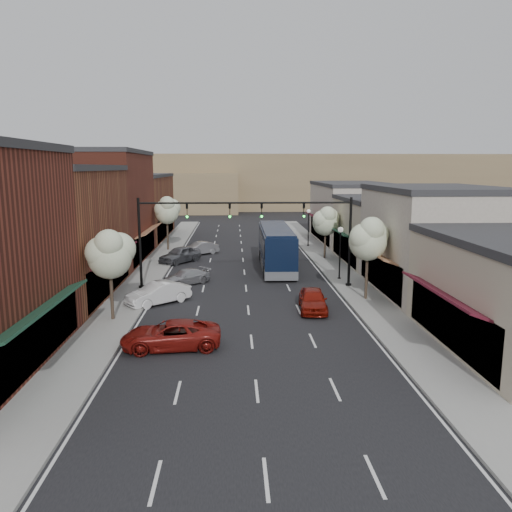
{
  "coord_description": "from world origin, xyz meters",
  "views": [
    {
      "loc": [
        -0.91,
        -29.53,
        9.23
      ],
      "look_at": [
        0.86,
        9.88,
        2.2
      ],
      "focal_mm": 35.0,
      "sensor_mm": 36.0,
      "label": 1
    }
  ],
  "objects": [
    {
      "name": "parked_car_d",
      "position": [
        -6.2,
        18.81,
        0.81
      ],
      "size": [
        4.3,
        4.95,
        1.61
      ],
      "primitive_type": "imported",
      "rotation": [
        0.0,
        0.0,
        -0.62
      ],
      "color": "#515258",
      "rests_on": "ground"
    },
    {
      "name": "tree_left_near",
      "position": [
        -8.25,
        -0.06,
        4.22
      ],
      "size": [
        2.85,
        2.65,
        5.69
      ],
      "color": "#47382B",
      "rests_on": "ground"
    },
    {
      "name": "coach_bus",
      "position": [
        2.98,
        15.79,
        1.98
      ],
      "size": [
        2.88,
        12.49,
        3.81
      ],
      "rotation": [
        0.0,
        0.0,
        -0.01
      ],
      "color": "black",
      "rests_on": "ground"
    },
    {
      "name": "bldg_right_midnear",
      "position": [
        13.72,
        6.0,
        3.91
      ],
      "size": [
        9.14,
        12.1,
        7.9
      ],
      "color": "#BDB1A2",
      "rests_on": "ground"
    },
    {
      "name": "bldg_left_midfar",
      "position": [
        -14.24,
        20.0,
        5.4
      ],
      "size": [
        10.14,
        14.1,
        10.9
      ],
      "color": "maroon",
      "rests_on": "ground"
    },
    {
      "name": "bldg_right_far",
      "position": [
        13.71,
        32.0,
        3.66
      ],
      "size": [
        9.14,
        16.1,
        7.4
      ],
      "color": "#BDB1A2",
      "rests_on": "ground"
    },
    {
      "name": "sidewalk_right",
      "position": [
        8.4,
        18.5,
        0.07
      ],
      "size": [
        2.8,
        73.0,
        0.15
      ],
      "primitive_type": "cube",
      "color": "gray",
      "rests_on": "ground"
    },
    {
      "name": "ground",
      "position": [
        0.0,
        0.0,
        0.0
      ],
      "size": [
        160.0,
        160.0,
        0.0
      ],
      "primitive_type": "plane",
      "color": "black",
      "rests_on": "ground"
    },
    {
      "name": "bldg_left_far",
      "position": [
        -14.22,
        36.0,
        4.16
      ],
      "size": [
        10.14,
        18.1,
        8.4
      ],
      "color": "brown",
      "rests_on": "ground"
    },
    {
      "name": "bldg_left_midnear",
      "position": [
        -14.23,
        6.0,
        4.66
      ],
      "size": [
        10.14,
        14.1,
        9.4
      ],
      "color": "brown",
      "rests_on": "ground"
    },
    {
      "name": "signal_mast_left",
      "position": [
        -5.62,
        8.0,
        4.62
      ],
      "size": [
        8.22,
        0.46,
        7.0
      ],
      "color": "black",
      "rests_on": "ground"
    },
    {
      "name": "red_hatchback",
      "position": [
        4.19,
        1.7,
        0.74
      ],
      "size": [
        2.09,
        4.44,
        1.47
      ],
      "primitive_type": "imported",
      "rotation": [
        0.0,
        0.0,
        -0.08
      ],
      "color": "maroon",
      "rests_on": "ground"
    },
    {
      "name": "hill_near",
      "position": [
        -25.0,
        78.0,
        4.0
      ],
      "size": [
        50.0,
        20.0,
        8.0
      ],
      "primitive_type": "cube",
      "color": "#7A6647",
      "rests_on": "ground"
    },
    {
      "name": "tree_left_far",
      "position": [
        -8.25,
        25.94,
        4.6
      ],
      "size": [
        2.85,
        2.65,
        6.13
      ],
      "color": "#47382B",
      "rests_on": "ground"
    },
    {
      "name": "lamp_post_near",
      "position": [
        7.8,
        10.5,
        3.01
      ],
      "size": [
        0.44,
        0.44,
        4.44
      ],
      "color": "black",
      "rests_on": "ground"
    },
    {
      "name": "hill_far",
      "position": [
        0.0,
        90.0,
        6.0
      ],
      "size": [
        120.0,
        30.0,
        12.0
      ],
      "primitive_type": "cube",
      "color": "#7A6647",
      "rests_on": "ground"
    },
    {
      "name": "curb_left",
      "position": [
        -7.0,
        18.5,
        0.07
      ],
      "size": [
        0.25,
        73.0,
        0.17
      ],
      "primitive_type": "cube",
      "color": "gray",
      "rests_on": "ground"
    },
    {
      "name": "parked_car_c",
      "position": [
        -4.78,
        9.54,
        0.6
      ],
      "size": [
        4.28,
        3.83,
        1.19
      ],
      "primitive_type": "imported",
      "rotation": [
        0.0,
        0.0,
        -0.91
      ],
      "color": "#9B9BA0",
      "rests_on": "ground"
    },
    {
      "name": "parked_car_e",
      "position": [
        -4.58,
        23.31,
        0.68
      ],
      "size": [
        4.22,
        3.55,
        1.36
      ],
      "primitive_type": "imported",
      "rotation": [
        0.0,
        0.0,
        -0.96
      ],
      "color": "#95959A",
      "rests_on": "ground"
    },
    {
      "name": "tree_right_near",
      "position": [
        8.35,
        3.94,
        4.45
      ],
      "size": [
        2.85,
        2.65,
        5.95
      ],
      "color": "#47382B",
      "rests_on": "ground"
    },
    {
      "name": "bldg_right_midfar",
      "position": [
        13.7,
        18.0,
        3.17
      ],
      "size": [
        9.14,
        12.1,
        6.4
      ],
      "color": "#B7A991",
      "rests_on": "ground"
    },
    {
      "name": "sidewalk_left",
      "position": [
        -8.4,
        18.5,
        0.07
      ],
      "size": [
        2.8,
        73.0,
        0.15
      ],
      "primitive_type": "cube",
      "color": "gray",
      "rests_on": "ground"
    },
    {
      "name": "parked_car_b",
      "position": [
        -6.11,
        3.8,
        0.75
      ],
      "size": [
        4.48,
        4.12,
        1.49
      ],
      "primitive_type": "imported",
      "rotation": [
        0.0,
        0.0,
        -0.87
      ],
      "color": "silver",
      "rests_on": "ground"
    },
    {
      "name": "signal_mast_right",
      "position": [
        5.62,
        8.0,
        4.62
      ],
      "size": [
        8.22,
        0.46,
        7.0
      ],
      "color": "black",
      "rests_on": "ground"
    },
    {
      "name": "tree_right_far",
      "position": [
        8.35,
        19.94,
        3.99
      ],
      "size": [
        2.85,
        2.65,
        5.43
      ],
      "color": "#47382B",
      "rests_on": "ground"
    },
    {
      "name": "parked_car_a",
      "position": [
        -4.2,
        -4.78,
        0.71
      ],
      "size": [
        5.32,
        2.81,
        1.42
      ],
      "primitive_type": "imported",
      "rotation": [
        0.0,
        0.0,
        -1.48
      ],
      "color": "maroon",
      "rests_on": "ground"
    },
    {
      "name": "lamp_post_far",
      "position": [
        7.8,
        28.0,
        3.01
      ],
      "size": [
        0.44,
        0.44,
        4.44
      ],
      "color": "black",
      "rests_on": "ground"
    },
    {
      "name": "curb_right",
      "position": [
        7.0,
        18.5,
        0.07
      ],
      "size": [
        0.25,
        73.0,
        0.17
      ],
      "primitive_type": "cube",
      "color": "gray",
      "rests_on": "ground"
    }
  ]
}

